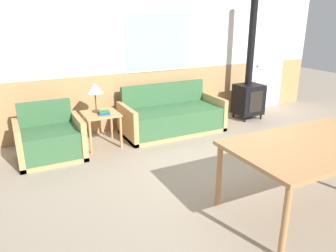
% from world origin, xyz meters
% --- Properties ---
extents(ground_plane, '(16.00, 16.00, 0.00)m').
position_xyz_m(ground_plane, '(0.00, 0.00, 0.00)').
color(ground_plane, gray).
extents(wall_back, '(7.20, 0.09, 2.70)m').
position_xyz_m(wall_back, '(-0.00, 2.63, 1.36)').
color(wall_back, tan).
rests_on(wall_back, ground_plane).
extents(couch, '(1.80, 0.83, 0.83)m').
position_xyz_m(couch, '(-0.12, 2.04, 0.26)').
color(couch, tan).
rests_on(couch, ground_plane).
extents(armchair, '(0.92, 0.73, 0.80)m').
position_xyz_m(armchair, '(-2.24, 1.82, 0.26)').
color(armchair, tan).
rests_on(armchair, ground_plane).
extents(side_table, '(0.54, 0.54, 0.55)m').
position_xyz_m(side_table, '(-1.43, 1.98, 0.46)').
color(side_table, tan).
rests_on(side_table, ground_plane).
extents(table_lamp, '(0.28, 0.28, 0.46)m').
position_xyz_m(table_lamp, '(-1.47, 2.07, 0.92)').
color(table_lamp, '#4C3823').
rests_on(table_lamp, side_table).
extents(book_stack, '(0.19, 0.18, 0.05)m').
position_xyz_m(book_stack, '(-1.40, 1.88, 0.57)').
color(book_stack, '#234799').
rests_on(book_stack, side_table).
extents(dining_table, '(1.79, 1.07, 0.76)m').
position_xyz_m(dining_table, '(0.05, -0.79, 0.70)').
color(dining_table, '#B27F4C').
rests_on(dining_table, ground_plane).
extents(wood_stove, '(0.52, 0.45, 2.42)m').
position_xyz_m(wood_stove, '(1.62, 2.07, 0.61)').
color(wood_stove, black).
rests_on(wood_stove, ground_plane).
extents(entry_door, '(0.87, 0.09, 2.01)m').
position_xyz_m(entry_door, '(2.53, 2.57, 1.01)').
color(entry_door, silver).
rests_on(entry_door, ground_plane).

